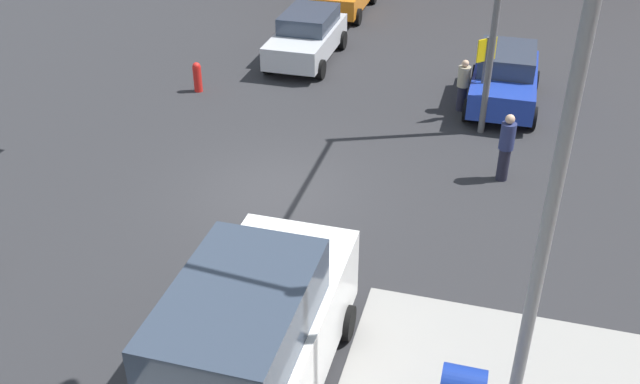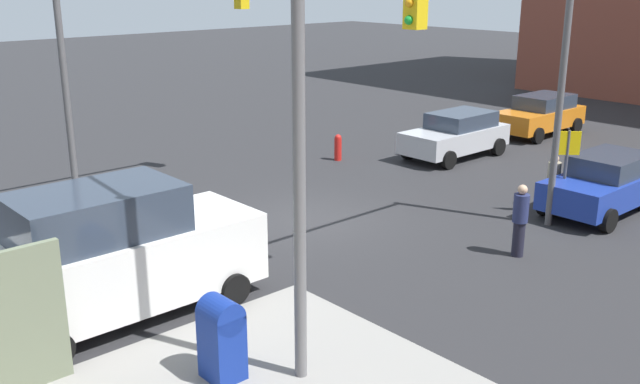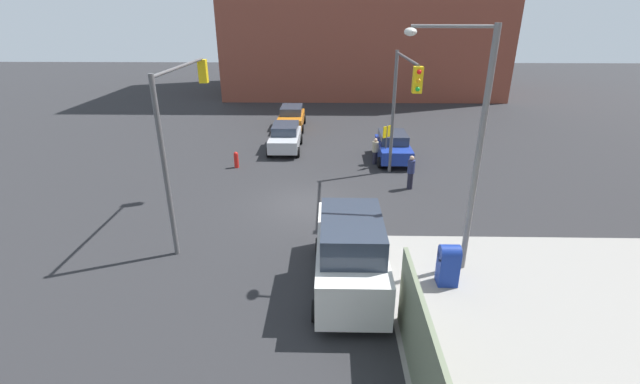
{
  "view_description": "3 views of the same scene",
  "coord_description": "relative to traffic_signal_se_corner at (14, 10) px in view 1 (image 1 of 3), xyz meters",
  "views": [
    {
      "loc": [
        13.78,
        4.97,
        8.89
      ],
      "look_at": [
        1.98,
        1.67,
        1.39
      ],
      "focal_mm": 40.0,
      "sensor_mm": 36.0,
      "label": 1
    },
    {
      "loc": [
        11.89,
        13.77,
        6.37
      ],
      "look_at": [
        1.57,
        2.21,
        1.62
      ],
      "focal_mm": 40.0,
      "sensor_mm": 36.0,
      "label": 2
    },
    {
      "loc": [
        18.12,
        1.09,
        8.28
      ],
      "look_at": [
        2.36,
        0.75,
        1.62
      ],
      "focal_mm": 24.0,
      "sensor_mm": 36.0,
      "label": 3
    }
  ],
  "objects": [
    {
      "name": "pedestrian_waiting",
      "position": [
        -7.96,
        8.3,
        -3.87
      ],
      "size": [
        0.36,
        0.36,
        1.55
      ],
      "rotation": [
        0.0,
        0.0,
        3.65
      ],
      "color": "#9E937A",
      "rests_on": "ground"
    },
    {
      "name": "hatchback_blue",
      "position": [
        -8.71,
        9.43,
        -3.82
      ],
      "size": [
        4.01,
        2.02,
        1.62
      ],
      "color": "#1E389E",
      "rests_on": "ground"
    },
    {
      "name": "pedestrian_crossing",
      "position": [
        -4.16,
        9.7,
        -3.76
      ],
      "size": [
        0.36,
        0.36,
        1.75
      ],
      "rotation": [
        0.0,
        0.0,
        4.85
      ],
      "color": "navy",
      "rests_on": "ground"
    },
    {
      "name": "van_white_delivery",
      "position": [
        4.23,
        6.3,
        -3.39
      ],
      "size": [
        5.4,
        2.32,
        2.62
      ],
      "color": "white",
      "rests_on": "ground"
    },
    {
      "name": "street_lamp_corner",
      "position": [
        3.01,
        9.93,
        0.03
      ],
      "size": [
        0.58,
        2.67,
        8.0
      ],
      "color": "slate",
      "rests_on": "ground"
    },
    {
      "name": "coupe_silver",
      "position": [
        -10.66,
        2.79,
        -3.82
      ],
      "size": [
        4.24,
        2.02,
        1.62
      ],
      "color": "#B7BABF",
      "rests_on": "ground"
    },
    {
      "name": "fire_hydrant",
      "position": [
        -7.16,
        0.3,
        -4.18
      ],
      "size": [
        0.26,
        0.26,
        0.94
      ],
      "color": "red",
      "rests_on": "ground"
    },
    {
      "name": "traffic_signal_se_corner",
      "position": [
        0.0,
        0.0,
        0.0
      ],
      "size": [
        6.08,
        0.36,
        6.5
      ],
      "color": "#59595B",
      "rests_on": "ground"
    },
    {
      "name": "warning_sign_two_way",
      "position": [
        -7.56,
        8.85,
        -3.03
      ],
      "size": [
        0.48,
        0.48,
        2.4
      ],
      "color": "#4C4C4C",
      "rests_on": "ground"
    },
    {
      "name": "ground_plane",
      "position": [
        -2.16,
        4.5,
        -4.67
      ],
      "size": [
        120.0,
        120.0,
        0.0
      ],
      "primitive_type": "plane",
      "color": "#28282B"
    }
  ]
}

